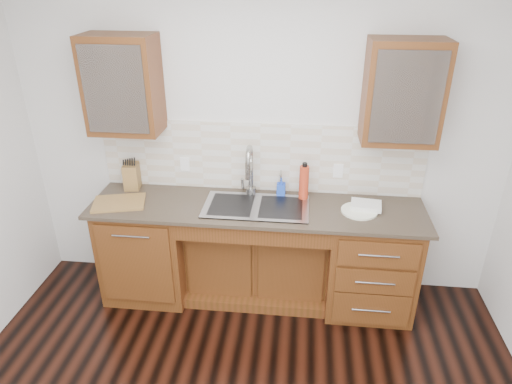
# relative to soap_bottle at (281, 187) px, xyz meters

# --- Properties ---
(wall_back) EXTENTS (4.00, 0.10, 2.70)m
(wall_back) POSITION_rel_soap_bottle_xyz_m (-0.18, 0.16, 0.36)
(wall_back) COLOR silver
(wall_back) RESTS_ON ground
(base_cabinet_left) EXTENTS (0.70, 0.62, 0.88)m
(base_cabinet_left) POSITION_rel_soap_bottle_xyz_m (-1.13, -0.20, -0.55)
(base_cabinet_left) COLOR #593014
(base_cabinet_left) RESTS_ON ground
(base_cabinet_center) EXTENTS (1.20, 0.44, 0.70)m
(base_cabinet_center) POSITION_rel_soap_bottle_xyz_m (-0.18, -0.11, -0.64)
(base_cabinet_center) COLOR #593014
(base_cabinet_center) RESTS_ON ground
(base_cabinet_right) EXTENTS (0.70, 0.62, 0.88)m
(base_cabinet_right) POSITION_rel_soap_bottle_xyz_m (0.77, -0.20, -0.55)
(base_cabinet_right) COLOR #593014
(base_cabinet_right) RESTS_ON ground
(countertop) EXTENTS (2.70, 0.65, 0.03)m
(countertop) POSITION_rel_soap_bottle_xyz_m (-0.18, -0.22, -0.09)
(countertop) COLOR #84705B
(countertop) RESTS_ON base_cabinet_left
(backsplash) EXTENTS (2.70, 0.02, 0.59)m
(backsplash) POSITION_rel_soap_bottle_xyz_m (-0.18, 0.09, 0.22)
(backsplash) COLOR beige
(backsplash) RESTS_ON wall_back
(sink) EXTENTS (0.84, 0.46, 0.19)m
(sink) POSITION_rel_soap_bottle_xyz_m (-0.18, -0.23, -0.16)
(sink) COLOR #9E9EA5
(sink) RESTS_ON countertop
(faucet) EXTENTS (0.04, 0.04, 0.40)m
(faucet) POSITION_rel_soap_bottle_xyz_m (-0.25, -0.00, 0.12)
(faucet) COLOR #999993
(faucet) RESTS_ON countertop
(filter_tap) EXTENTS (0.02, 0.02, 0.24)m
(filter_tap) POSITION_rel_soap_bottle_xyz_m (-0.00, 0.01, 0.04)
(filter_tap) COLOR #999993
(filter_tap) RESTS_ON countertop
(upper_cabinet_left) EXTENTS (0.55, 0.34, 0.75)m
(upper_cabinet_left) POSITION_rel_soap_bottle_xyz_m (-1.23, -0.06, 0.84)
(upper_cabinet_left) COLOR #593014
(upper_cabinet_left) RESTS_ON wall_back
(upper_cabinet_right) EXTENTS (0.55, 0.34, 0.75)m
(upper_cabinet_right) POSITION_rel_soap_bottle_xyz_m (0.87, -0.06, 0.84)
(upper_cabinet_right) COLOR #593014
(upper_cabinet_right) RESTS_ON wall_back
(outlet_left) EXTENTS (0.08, 0.01, 0.12)m
(outlet_left) POSITION_rel_soap_bottle_xyz_m (-0.83, 0.08, 0.13)
(outlet_left) COLOR white
(outlet_left) RESTS_ON backsplash
(outlet_right) EXTENTS (0.08, 0.01, 0.12)m
(outlet_right) POSITION_rel_soap_bottle_xyz_m (0.47, 0.08, 0.13)
(outlet_right) COLOR white
(outlet_right) RESTS_ON backsplash
(soap_bottle) EXTENTS (0.07, 0.07, 0.16)m
(soap_bottle) POSITION_rel_soap_bottle_xyz_m (0.00, 0.00, 0.00)
(soap_bottle) COLOR blue
(soap_bottle) RESTS_ON countertop
(water_bottle) EXTENTS (0.10, 0.10, 0.29)m
(water_bottle) POSITION_rel_soap_bottle_xyz_m (0.19, -0.05, 0.07)
(water_bottle) COLOR #B4351A
(water_bottle) RESTS_ON countertop
(plate) EXTENTS (0.35, 0.35, 0.02)m
(plate) POSITION_rel_soap_bottle_xyz_m (0.63, -0.22, -0.07)
(plate) COLOR white
(plate) RESTS_ON countertop
(dish_towel) EXTENTS (0.25, 0.20, 0.04)m
(dish_towel) POSITION_rel_soap_bottle_xyz_m (0.69, -0.17, -0.04)
(dish_towel) COLOR white
(dish_towel) RESTS_ON plate
(knife_block) EXTENTS (0.15, 0.21, 0.22)m
(knife_block) POSITION_rel_soap_bottle_xyz_m (-1.29, 0.02, 0.03)
(knife_block) COLOR olive
(knife_block) RESTS_ON countertop
(cutting_board) EXTENTS (0.47, 0.38, 0.02)m
(cutting_board) POSITION_rel_soap_bottle_xyz_m (-1.30, -0.30, -0.07)
(cutting_board) COLOR brown
(cutting_board) RESTS_ON countertop
(cup_left_a) EXTENTS (0.11, 0.11, 0.09)m
(cup_left_a) POSITION_rel_soap_bottle_xyz_m (-1.31, -0.06, 0.78)
(cup_left_a) COLOR white
(cup_left_a) RESTS_ON upper_cabinet_left
(cup_left_b) EXTENTS (0.13, 0.13, 0.09)m
(cup_left_b) POSITION_rel_soap_bottle_xyz_m (-1.09, -0.06, 0.78)
(cup_left_b) COLOR silver
(cup_left_b) RESTS_ON upper_cabinet_left
(cup_right_a) EXTENTS (0.11, 0.11, 0.09)m
(cup_right_a) POSITION_rel_soap_bottle_xyz_m (0.71, -0.06, 0.78)
(cup_right_a) COLOR white
(cup_right_a) RESTS_ON upper_cabinet_right
(cup_right_b) EXTENTS (0.11, 0.11, 0.08)m
(cup_right_b) POSITION_rel_soap_bottle_xyz_m (0.93, -0.06, 0.78)
(cup_right_b) COLOR white
(cup_right_b) RESTS_ON upper_cabinet_right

